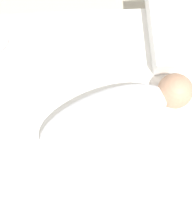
% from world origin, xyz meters
% --- Properties ---
extents(ground_plane, '(12.00, 12.00, 0.00)m').
position_xyz_m(ground_plane, '(0.00, 0.00, 0.00)').
color(ground_plane, '#B2A893').
extents(bed_mattress, '(1.20, 0.88, 0.19)m').
position_xyz_m(bed_mattress, '(0.00, 0.00, 0.10)').
color(bed_mattress, white).
rests_on(bed_mattress, ground_plane).
extents(swaddled_baby, '(0.60, 0.36, 0.14)m').
position_xyz_m(swaddled_baby, '(-0.10, 0.05, 0.26)').
color(swaddled_baby, white).
rests_on(swaddled_baby, bed_mattress).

